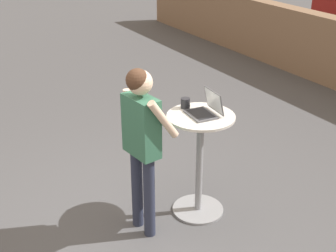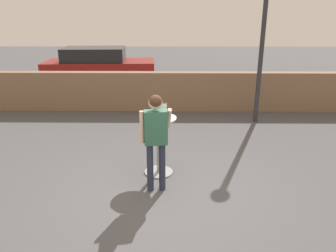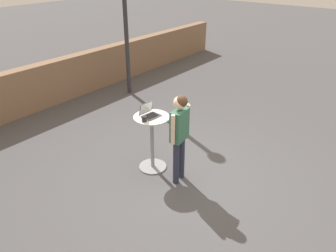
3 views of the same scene
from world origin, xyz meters
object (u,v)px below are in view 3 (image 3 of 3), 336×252
standing_person (179,129)px  cafe_table (152,139)px  laptop (150,113)px  coffee_mug (144,119)px

standing_person → cafe_table: bearing=88.9°
laptop → coffee_mug: 0.25m
standing_person → laptop: bearing=88.6°
laptop → standing_person: bearing=-91.4°
coffee_mug → laptop: bearing=19.5°
laptop → standing_person: 0.69m
cafe_table → standing_person: bearing=-91.1°
cafe_table → laptop: 0.52m
cafe_table → coffee_mug: coffee_mug is taller
cafe_table → coffee_mug: (-0.23, -0.03, 0.51)m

